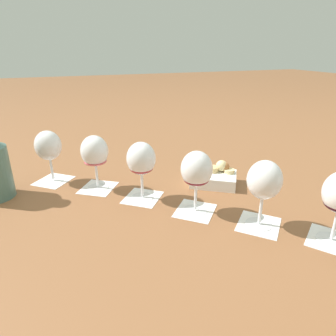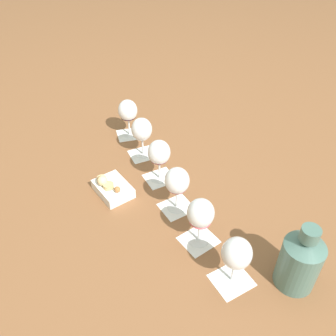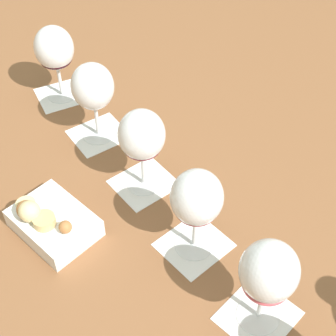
% 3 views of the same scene
% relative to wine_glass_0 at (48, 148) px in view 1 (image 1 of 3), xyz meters
% --- Properties ---
extents(ground_plane, '(8.00, 8.00, 0.00)m').
position_rel_wine_glass_0_xyz_m(ground_plane, '(0.29, -0.27, -0.11)').
color(ground_plane, brown).
extents(tasting_card_0, '(0.14, 0.14, 0.00)m').
position_rel_wine_glass_0_xyz_m(tasting_card_0, '(0.00, 0.00, -0.11)').
color(tasting_card_0, white).
rests_on(tasting_card_0, ground_plane).
extents(tasting_card_1, '(0.14, 0.14, 0.00)m').
position_rel_wine_glass_0_xyz_m(tasting_card_1, '(0.12, -0.10, -0.11)').
color(tasting_card_1, white).
rests_on(tasting_card_1, ground_plane).
extents(tasting_card_2, '(0.14, 0.14, 0.00)m').
position_rel_wine_glass_0_xyz_m(tasting_card_2, '(0.23, -0.21, -0.11)').
color(tasting_card_2, white).
rests_on(tasting_card_2, ground_plane).
extents(tasting_card_3, '(0.14, 0.14, 0.00)m').
position_rel_wine_glass_0_xyz_m(tasting_card_3, '(0.34, -0.33, -0.11)').
color(tasting_card_3, white).
rests_on(tasting_card_3, ground_plane).
extents(tasting_card_4, '(0.14, 0.14, 0.00)m').
position_rel_wine_glass_0_xyz_m(tasting_card_4, '(0.46, -0.44, -0.11)').
color(tasting_card_4, white).
rests_on(tasting_card_4, ground_plane).
extents(tasting_card_5, '(0.14, 0.14, 0.00)m').
position_rel_wine_glass_0_xyz_m(tasting_card_5, '(0.57, -0.55, -0.11)').
color(tasting_card_5, white).
rests_on(tasting_card_5, ground_plane).
extents(wine_glass_0, '(0.08, 0.08, 0.16)m').
position_rel_wine_glass_0_xyz_m(wine_glass_0, '(0.00, 0.00, 0.00)').
color(wine_glass_0, white).
rests_on(wine_glass_0, tasting_card_0).
extents(wine_glass_1, '(0.08, 0.08, 0.16)m').
position_rel_wine_glass_0_xyz_m(wine_glass_1, '(0.12, -0.10, 0.00)').
color(wine_glass_1, white).
rests_on(wine_glass_1, tasting_card_1).
extents(wine_glass_2, '(0.08, 0.08, 0.16)m').
position_rel_wine_glass_0_xyz_m(wine_glass_2, '(0.23, -0.21, -0.00)').
color(wine_glass_2, white).
rests_on(wine_glass_2, tasting_card_2).
extents(wine_glass_3, '(0.08, 0.08, 0.16)m').
position_rel_wine_glass_0_xyz_m(wine_glass_3, '(0.34, -0.33, -0.00)').
color(wine_glass_3, white).
rests_on(wine_glass_3, tasting_card_3).
extents(wine_glass_4, '(0.08, 0.08, 0.16)m').
position_rel_wine_glass_0_xyz_m(wine_glass_4, '(0.46, -0.44, -0.00)').
color(wine_glass_4, white).
rests_on(wine_glass_4, tasting_card_4).
extents(snack_dish, '(0.17, 0.16, 0.07)m').
position_rel_wine_glass_0_xyz_m(snack_dish, '(0.47, -0.20, -0.09)').
color(snack_dish, white).
rests_on(snack_dish, ground_plane).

